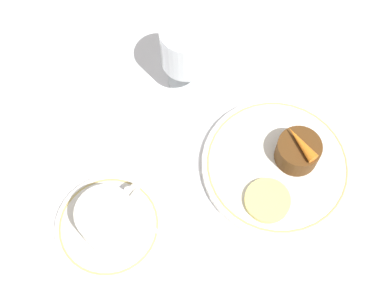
% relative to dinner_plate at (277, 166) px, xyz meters
% --- Properties ---
extents(ground_plane, '(3.00, 3.00, 0.00)m').
position_rel_dinner_plate_xyz_m(ground_plane, '(0.02, 0.05, -0.01)').
color(ground_plane, white).
extents(dinner_plate, '(0.22, 0.22, 0.01)m').
position_rel_dinner_plate_xyz_m(dinner_plate, '(0.00, 0.00, 0.00)').
color(dinner_plate, white).
rests_on(dinner_plate, ground_plane).
extents(saucer, '(0.15, 0.15, 0.01)m').
position_rel_dinner_plate_xyz_m(saucer, '(-0.23, 0.13, -0.00)').
color(saucer, white).
rests_on(saucer, ground_plane).
extents(coffee_cup, '(0.10, 0.08, 0.07)m').
position_rel_dinner_plate_xyz_m(coffee_cup, '(-0.22, 0.13, 0.04)').
color(coffee_cup, white).
rests_on(coffee_cup, saucer).
extents(spoon, '(0.02, 0.11, 0.00)m').
position_rel_dinner_plate_xyz_m(spoon, '(-0.18, 0.12, 0.00)').
color(spoon, silver).
rests_on(spoon, saucer).
extents(wine_glass, '(0.08, 0.08, 0.13)m').
position_rel_dinner_plate_xyz_m(wine_glass, '(0.03, 0.20, 0.08)').
color(wine_glass, silver).
rests_on(wine_glass, ground_plane).
extents(fork, '(0.05, 0.19, 0.01)m').
position_rel_dinner_plate_xyz_m(fork, '(-0.17, 0.04, -0.01)').
color(fork, silver).
rests_on(fork, ground_plane).
extents(dessert_cake, '(0.06, 0.06, 0.04)m').
position_rel_dinner_plate_xyz_m(dessert_cake, '(0.03, -0.01, 0.03)').
color(dessert_cake, '#563314').
rests_on(dessert_cake, dinner_plate).
extents(carrot_garnish, '(0.03, 0.06, 0.02)m').
position_rel_dinner_plate_xyz_m(carrot_garnish, '(0.03, -0.01, 0.05)').
color(carrot_garnish, orange).
rests_on(carrot_garnish, dessert_cake).
extents(pineapple_slice, '(0.07, 0.07, 0.01)m').
position_rel_dinner_plate_xyz_m(pineapple_slice, '(-0.06, -0.02, 0.01)').
color(pineapple_slice, '#EFE075').
rests_on(pineapple_slice, dinner_plate).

